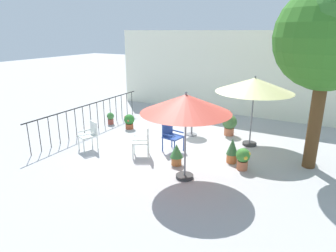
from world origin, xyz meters
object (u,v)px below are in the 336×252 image
object	(u,v)px
potted_plant_1	(243,158)
potted_plant_2	(176,153)
patio_umbrella_1	(255,85)
patio_umbrella_0	(186,104)
potted_plant_5	(110,118)
shade_tree	(331,37)
potted_plant_3	(232,150)
cafe_table_0	(192,121)
patio_chair_0	(171,134)
patio_chair_2	(144,139)
patio_chair_1	(90,134)
potted_plant_0	(129,121)
potted_plant_4	(229,124)

from	to	relation	value
potted_plant_1	potted_plant_2	size ratio (longest dim) A/B	0.98
patio_umbrella_1	potted_plant_2	distance (m)	3.24
patio_umbrella_0	potted_plant_5	bearing A→B (deg)	149.25
shade_tree	potted_plant_2	xyz separation A→B (m)	(-3.24, -1.65, -3.03)
shade_tree	potted_plant_3	xyz separation A→B (m)	(-1.96, -0.76, -2.99)
cafe_table_0	potted_plant_3	world-z (taller)	cafe_table_0
patio_umbrella_1	potted_plant_1	size ratio (longest dim) A/B	3.97
patio_chair_0	patio_chair_2	bearing A→B (deg)	-123.21
patio_chair_1	potted_plant_5	bearing A→B (deg)	115.50
patio_chair_2	potted_plant_5	distance (m)	3.52
cafe_table_0	potted_plant_2	distance (m)	2.55
patio_umbrella_1	potted_plant_0	xyz separation A→B (m)	(-4.38, -0.48, -1.63)
patio_chair_0	potted_plant_5	size ratio (longest dim) A/B	1.97
patio_umbrella_1	potted_plant_3	size ratio (longest dim) A/B	3.31
patio_umbrella_0	patio_chair_2	distance (m)	2.24
patio_umbrella_0	patio_chair_1	distance (m)	3.68
potted_plant_0	potted_plant_3	xyz separation A→B (m)	(4.27, -1.10, 0.07)
patio_chair_1	shade_tree	bearing A→B (deg)	17.31
patio_umbrella_1	potted_plant_5	size ratio (longest dim) A/B	5.08
patio_chair_0	patio_chair_1	world-z (taller)	patio_chair_0
patio_chair_2	potted_plant_0	world-z (taller)	patio_chair_2
potted_plant_2	potted_plant_3	size ratio (longest dim) A/B	0.85
potted_plant_1	potted_plant_4	bearing A→B (deg)	114.96
potted_plant_0	potted_plant_5	bearing A→B (deg)	172.97
potted_plant_0	potted_plant_5	xyz separation A→B (m)	(-0.99, 0.12, -0.05)
patio_chair_1	patio_umbrella_1	bearing A→B (deg)	32.56
cafe_table_0	potted_plant_4	world-z (taller)	potted_plant_4
patio_umbrella_0	shade_tree	bearing A→B (deg)	39.49
patio_umbrella_0	potted_plant_0	distance (m)	4.64
patio_umbrella_0	potted_plant_5	xyz separation A→B (m)	(-4.51, 2.68, -1.64)
cafe_table_0	potted_plant_5	xyz separation A→B (m)	(-3.32, -0.36, -0.25)
patio_chair_2	potted_plant_1	distance (m)	2.83
patio_chair_1	patio_chair_0	bearing A→B (deg)	25.89
cafe_table_0	potted_plant_1	xyz separation A→B (m)	(2.32, -1.87, -0.17)
potted_plant_0	potted_plant_1	xyz separation A→B (m)	(4.65, -1.40, 0.03)
patio_umbrella_0	potted_plant_4	world-z (taller)	patio_umbrella_0
cafe_table_0	potted_plant_1	bearing A→B (deg)	-38.94
shade_tree	patio_umbrella_0	world-z (taller)	shade_tree
potted_plant_3	patio_chair_1	bearing A→B (deg)	-164.64
patio_umbrella_0	potted_plant_2	size ratio (longest dim) A/B	3.61
cafe_table_0	patio_chair_1	distance (m)	3.49
cafe_table_0	patio_chair_1	bearing A→B (deg)	-129.07
potted_plant_1	potted_plant_4	world-z (taller)	potted_plant_4
patio_umbrella_1	patio_chair_0	bearing A→B (deg)	-141.00
cafe_table_0	potted_plant_3	size ratio (longest dim) A/B	1.01
cafe_table_0	potted_plant_2	world-z (taller)	cafe_table_0
potted_plant_0	potted_plant_3	size ratio (longest dim) A/B	0.77
patio_umbrella_1	potted_plant_0	size ratio (longest dim) A/B	4.27
cafe_table_0	potted_plant_0	world-z (taller)	cafe_table_0
patio_umbrella_1	patio_chair_2	distance (m)	3.73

